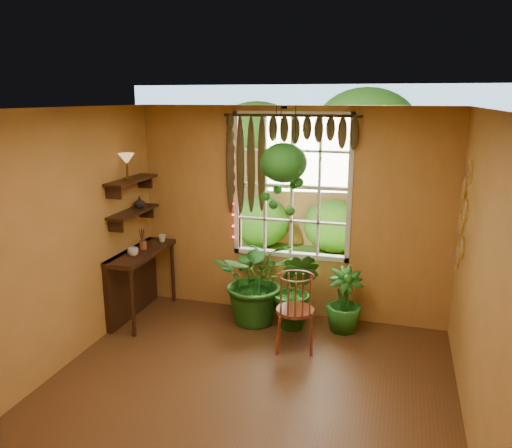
# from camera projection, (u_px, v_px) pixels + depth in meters

# --- Properties ---
(floor) EXTENTS (4.50, 4.50, 0.00)m
(floor) POSITION_uv_depth(u_px,v_px,m) (235.00, 410.00, 4.59)
(floor) COLOR #502A17
(floor) RESTS_ON ground
(ceiling) EXTENTS (4.50, 4.50, 0.00)m
(ceiling) POSITION_uv_depth(u_px,v_px,m) (232.00, 110.00, 3.92)
(ceiling) COLOR silver
(ceiling) RESTS_ON wall_back
(wall_back) EXTENTS (4.00, 0.00, 4.00)m
(wall_back) POSITION_uv_depth(u_px,v_px,m) (291.00, 214.00, 6.35)
(wall_back) COLOR #C78844
(wall_back) RESTS_ON floor
(wall_left) EXTENTS (0.00, 4.50, 4.50)m
(wall_left) POSITION_uv_depth(u_px,v_px,m) (37.00, 252.00, 4.81)
(wall_left) COLOR #C78844
(wall_left) RESTS_ON floor
(wall_right) EXTENTS (0.00, 4.50, 4.50)m
(wall_right) POSITION_uv_depth(u_px,v_px,m) (488.00, 297.00, 3.71)
(wall_right) COLOR #C78844
(wall_right) RESTS_ON floor
(window) EXTENTS (1.52, 0.10, 1.86)m
(window) POSITION_uv_depth(u_px,v_px,m) (292.00, 186.00, 6.29)
(window) COLOR silver
(window) RESTS_ON wall_back
(valance_vine) EXTENTS (1.70, 0.12, 1.10)m
(valance_vine) POSITION_uv_depth(u_px,v_px,m) (284.00, 141.00, 6.06)
(valance_vine) COLOR black
(valance_vine) RESTS_ON window
(string_lights) EXTENTS (0.03, 0.03, 1.54)m
(string_lights) POSITION_uv_depth(u_px,v_px,m) (233.00, 181.00, 6.40)
(string_lights) COLOR #FF2633
(string_lights) RESTS_ON window
(wall_plates) EXTENTS (0.04, 0.32, 1.10)m
(wall_plates) POSITION_uv_depth(u_px,v_px,m) (463.00, 217.00, 5.33)
(wall_plates) COLOR beige
(wall_plates) RESTS_ON wall_right
(counter_ledge) EXTENTS (0.40, 1.20, 0.90)m
(counter_ledge) POSITION_uv_depth(u_px,v_px,m) (135.00, 275.00, 6.47)
(counter_ledge) COLOR black
(counter_ledge) RESTS_ON floor
(shelf_lower) EXTENTS (0.25, 0.90, 0.04)m
(shelf_lower) POSITION_uv_depth(u_px,v_px,m) (133.00, 212.00, 6.25)
(shelf_lower) COLOR black
(shelf_lower) RESTS_ON wall_left
(shelf_upper) EXTENTS (0.25, 0.90, 0.04)m
(shelf_upper) POSITION_uv_depth(u_px,v_px,m) (131.00, 180.00, 6.15)
(shelf_upper) COLOR black
(shelf_upper) RESTS_ON wall_left
(backyard) EXTENTS (14.00, 10.00, 12.00)m
(backyard) POSITION_uv_depth(u_px,v_px,m) (349.00, 170.00, 10.60)
(backyard) COLOR #2A5117
(backyard) RESTS_ON ground
(windsor_chair) EXTENTS (0.51, 0.53, 1.16)m
(windsor_chair) POSITION_uv_depth(u_px,v_px,m) (295.00, 321.00, 5.64)
(windsor_chair) COLOR brown
(windsor_chair) RESTS_ON floor
(potted_plant_left) EXTENTS (1.20, 1.10, 1.15)m
(potted_plant_left) POSITION_uv_depth(u_px,v_px,m) (258.00, 279.00, 6.26)
(potted_plant_left) COLOR #144B16
(potted_plant_left) RESTS_ON floor
(potted_plant_mid) EXTENTS (0.63, 0.54, 1.01)m
(potted_plant_mid) POSITION_uv_depth(u_px,v_px,m) (296.00, 290.00, 6.09)
(potted_plant_mid) COLOR #144B16
(potted_plant_mid) RESTS_ON floor
(potted_plant_right) EXTENTS (0.57, 0.57, 0.79)m
(potted_plant_right) POSITION_uv_depth(u_px,v_px,m) (344.00, 300.00, 6.06)
(potted_plant_right) COLOR #144B16
(potted_plant_right) RESTS_ON floor
(hanging_basket) EXTENTS (0.56, 0.56, 1.28)m
(hanging_basket) POSITION_uv_depth(u_px,v_px,m) (284.00, 169.00, 5.90)
(hanging_basket) COLOR black
(hanging_basket) RESTS_ON ceiling
(cup_a) EXTENTS (0.16, 0.16, 0.10)m
(cup_a) POSITION_uv_depth(u_px,v_px,m) (133.00, 252.00, 6.12)
(cup_a) COLOR silver
(cup_a) RESTS_ON counter_ledge
(cup_b) EXTENTS (0.12, 0.12, 0.10)m
(cup_b) POSITION_uv_depth(u_px,v_px,m) (162.00, 238.00, 6.72)
(cup_b) COLOR beige
(cup_b) RESTS_ON counter_ledge
(brush_jar) EXTENTS (0.09, 0.09, 0.33)m
(brush_jar) POSITION_uv_depth(u_px,v_px,m) (143.00, 239.00, 6.37)
(brush_jar) COLOR brown
(brush_jar) RESTS_ON counter_ledge
(shelf_vase) EXTENTS (0.15, 0.15, 0.15)m
(shelf_vase) POSITION_uv_depth(u_px,v_px,m) (140.00, 202.00, 6.37)
(shelf_vase) COLOR #B2AD99
(shelf_vase) RESTS_ON shelf_lower
(tiffany_lamp) EXTENTS (0.19, 0.19, 0.32)m
(tiffany_lamp) POSITION_uv_depth(u_px,v_px,m) (127.00, 160.00, 5.98)
(tiffany_lamp) COLOR brown
(tiffany_lamp) RESTS_ON shelf_upper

